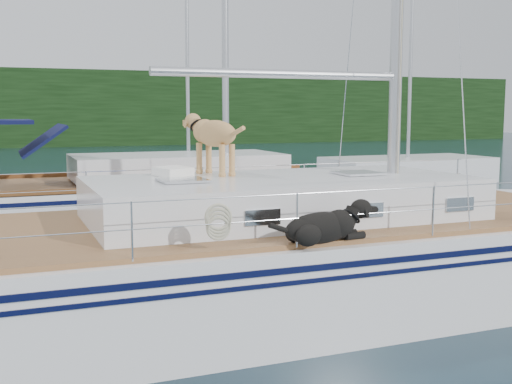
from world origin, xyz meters
name	(u,v)px	position (x,y,z in m)	size (l,w,h in m)	color
ground	(227,312)	(0.00, 0.00, 0.00)	(120.00, 120.00, 0.00)	black
tree_line	(36,108)	(0.00, 45.00, 3.00)	(90.00, 3.00, 6.00)	black
shore_bank	(37,138)	(0.00, 46.20, 0.60)	(92.00, 1.00, 1.20)	#595147
main_sailboat	(233,263)	(0.09, 0.00, 0.68)	(12.00, 3.85, 14.01)	white
neighbor_sailboat	(132,203)	(-0.01, 6.61, 0.63)	(11.00, 3.50, 13.30)	white
bg_boat_center	(189,170)	(4.00, 16.00, 0.45)	(7.20, 3.00, 11.65)	white
bg_boat_east	(407,170)	(12.00, 13.00, 0.46)	(6.40, 3.00, 11.65)	white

